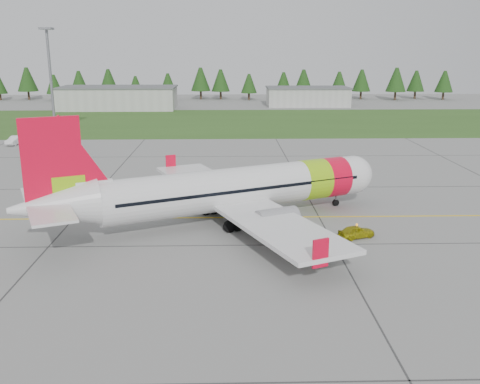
{
  "coord_description": "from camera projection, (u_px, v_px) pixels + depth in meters",
  "views": [
    {
      "loc": [
        0.58,
        -44.0,
        16.68
      ],
      "look_at": [
        1.8,
        4.28,
        3.7
      ],
      "focal_mm": 40.0,
      "sensor_mm": 36.0,
      "label": 1
    }
  ],
  "objects": [
    {
      "name": "ground",
      "position": [
        221.0,
        246.0,
        46.79
      ],
      "size": [
        320.0,
        320.0,
        0.0
      ],
      "primitive_type": "plane",
      "color": "gray",
      "rests_on": "ground"
    },
    {
      "name": "aircraft",
      "position": [
        231.0,
        189.0,
        52.64
      ],
      "size": [
        35.32,
        33.53,
        11.28
      ],
      "rotation": [
        0.0,
        0.0,
        0.41
      ],
      "color": "silver",
      "rests_on": "ground"
    },
    {
      "name": "follow_me_car",
      "position": [
        357.0,
        220.0,
        48.26
      ],
      "size": [
        1.58,
        1.7,
        3.41
      ],
      "primitive_type": "imported",
      "rotation": [
        0.0,
        0.0,
        1.94
      ],
      "color": "yellow",
      "rests_on": "ground"
    },
    {
      "name": "service_van",
      "position": [
        14.0,
        132.0,
        95.5
      ],
      "size": [
        1.89,
        1.82,
        4.68
      ],
      "primitive_type": "imported",
      "rotation": [
        0.0,
        0.0,
        -0.19
      ],
      "color": "silver",
      "rests_on": "ground"
    },
    {
      "name": "grass_strip",
      "position": [
        224.0,
        122.0,
        125.95
      ],
      "size": [
        320.0,
        50.0,
        0.03
      ],
      "primitive_type": "cube",
      "color": "#30561E",
      "rests_on": "ground"
    },
    {
      "name": "taxi_guideline",
      "position": [
        221.0,
        218.0,
        54.51
      ],
      "size": [
        120.0,
        0.25,
        0.02
      ],
      "primitive_type": "cube",
      "color": "gold",
      "rests_on": "ground"
    },
    {
      "name": "hangar_west",
      "position": [
        119.0,
        99.0,
        151.47
      ],
      "size": [
        32.0,
        14.0,
        6.0
      ],
      "primitive_type": "cube",
      "color": "#A8A8A3",
      "rests_on": "ground"
    },
    {
      "name": "hangar_east",
      "position": [
        307.0,
        97.0,
        160.65
      ],
      "size": [
        24.0,
        12.0,
        5.2
      ],
      "primitive_type": "cube",
      "color": "#A8A8A3",
      "rests_on": "ground"
    },
    {
      "name": "floodlight_mast",
      "position": [
        51.0,
        86.0,
        99.41
      ],
      "size": [
        0.5,
        0.5,
        20.0
      ],
      "primitive_type": "cylinder",
      "color": "slate",
      "rests_on": "ground"
    },
    {
      "name": "treeline",
      "position": [
        225.0,
        85.0,
        178.72
      ],
      "size": [
        160.0,
        8.0,
        10.0
      ],
      "primitive_type": null,
      "color": "#1C3F14",
      "rests_on": "ground"
    }
  ]
}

